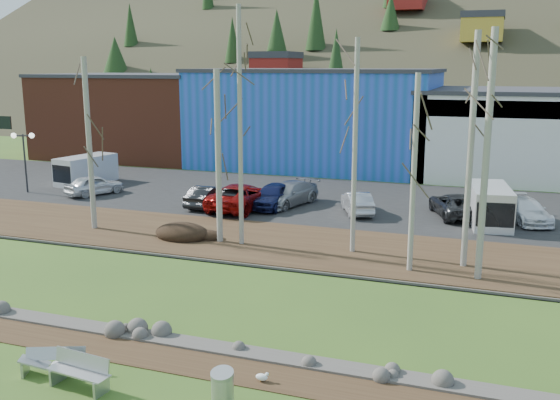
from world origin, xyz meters
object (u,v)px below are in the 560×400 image
at_px(car_0, 94,185).
at_px(car_1, 208,196).
at_px(car_8, 235,198).
at_px(bench_damaged, 52,361).
at_px(seagull, 262,377).
at_px(car_5, 357,202).
at_px(car_4, 273,195).
at_px(bench_intact, 80,371).
at_px(van_white, 490,206).
at_px(street_lamp, 24,146).
at_px(car_3, 288,194).
at_px(car_6, 456,205).
at_px(car_7, 526,210).
at_px(litter_bin, 223,392).
at_px(car_2, 242,196).
at_px(van_grey, 84,170).

distance_m(car_0, car_1, 8.68).
bearing_deg(car_8, bench_damaged, 99.72).
height_order(seagull, car_5, car_5).
bearing_deg(car_1, car_4, -164.74).
bearing_deg(bench_intact, van_white, 71.95).
bearing_deg(street_lamp, car_3, -13.92).
bearing_deg(car_3, car_8, -128.32).
bearing_deg(car_8, car_5, -169.23).
bearing_deg(car_6, car_7, 160.09).
bearing_deg(bench_damaged, car_4, 70.84).
xyz_separation_m(litter_bin, car_4, (-6.53, 21.55, 0.39)).
height_order(car_2, car_5, car_2).
distance_m(bench_intact, van_white, 24.05).
height_order(litter_bin, car_2, car_2).
relative_size(litter_bin, car_1, 0.26).
bearing_deg(car_5, car_2, -12.03).
relative_size(car_1, car_3, 0.79).
distance_m(bench_intact, litter_bin, 4.15).
relative_size(car_1, car_7, 0.89).
distance_m(car_6, van_grey, 26.27).
distance_m(seagull, van_grey, 32.02).
height_order(car_0, car_6, car_0).
height_order(car_2, car_4, car_2).
height_order(seagull, van_grey, van_grey).
bearing_deg(car_4, seagull, -66.98).
bearing_deg(car_8, car_2, -179.35).
bearing_deg(car_1, car_3, -156.10).
bearing_deg(car_8, litter_bin, 113.50).
bearing_deg(litter_bin, car_7, 71.27).
relative_size(car_2, car_5, 1.44).
bearing_deg(car_1, car_5, -171.21).
xyz_separation_m(car_0, car_2, (10.93, -0.63, 0.11)).
bearing_deg(car_3, bench_damaged, -72.47).
xyz_separation_m(street_lamp, van_grey, (1.69, 4.00, -2.18)).
bearing_deg(litter_bin, van_white, 74.74).
distance_m(litter_bin, van_grey, 32.92).
distance_m(bench_damaged, car_5, 22.03).
xyz_separation_m(bench_intact, car_7, (11.92, 23.19, 0.31)).
bearing_deg(bench_damaged, bench_intact, -39.38).
height_order(seagull, street_lamp, street_lamp).
xyz_separation_m(car_2, car_6, (12.20, 2.39, -0.11)).
bearing_deg(litter_bin, car_2, 111.71).
height_order(bench_intact, van_grey, van_grey).
xyz_separation_m(seagull, street_lamp, (-24.32, 18.63, 3.15)).
bearing_deg(car_7, car_3, 162.02).
height_order(car_8, van_grey, van_grey).
xyz_separation_m(car_0, van_white, (25.00, 0.45, 0.37)).
distance_m(bench_damaged, car_8, 20.64).
distance_m(seagull, car_7, 22.53).
height_order(car_1, car_8, same).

